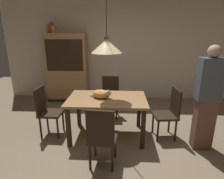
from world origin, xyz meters
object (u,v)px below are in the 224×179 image
object	(u,v)px
cat_sleeping	(102,94)
pendant_lamp	(107,46)
chair_left_side	(47,109)
chair_far_back	(110,95)
person_standing	(207,99)
chair_right_side	(169,111)
chair_near_front	(102,135)
book_brown_thick	(49,29)
book_red_tall	(51,28)
dining_table	(107,103)
book_yellow_short	(54,30)
hutch_bookcase	(68,69)

from	to	relation	value
cat_sleeping	pendant_lamp	bearing A→B (deg)	-0.24
chair_left_side	chair_far_back	bearing A→B (deg)	37.81
cat_sleeping	person_standing	world-z (taller)	person_standing
chair_right_side	pendant_lamp	xyz separation A→B (m)	(-1.13, -0.01, 1.15)
chair_left_side	cat_sleeping	bearing A→B (deg)	-0.03
chair_near_front	book_brown_thick	xyz separation A→B (m)	(-1.65, 2.80, 1.45)
chair_right_side	person_standing	xyz separation A→B (m)	(0.48, -0.31, 0.35)
chair_right_side	chair_left_side	world-z (taller)	same
person_standing	book_red_tall	bearing A→B (deg)	145.22
dining_table	chair_left_side	xyz separation A→B (m)	(-1.13, 0.00, -0.14)
chair_right_side	chair_near_front	xyz separation A→B (m)	(-1.14, -0.89, 0.00)
cat_sleeping	book_yellow_short	distance (m)	2.65
chair_left_side	book_brown_thick	world-z (taller)	book_brown_thick
chair_far_back	person_standing	xyz separation A→B (m)	(1.61, -1.18, 0.35)
chair_left_side	book_red_tall	size ratio (longest dim) A/B	3.32
chair_left_side	person_standing	distance (m)	2.78
dining_table	person_standing	size ratio (longest dim) A/B	0.82
chair_right_side	pendant_lamp	world-z (taller)	pendant_lamp
book_brown_thick	person_standing	world-z (taller)	book_brown_thick
chair_far_back	hutch_bookcase	world-z (taller)	hutch_bookcase
dining_table	chair_near_front	bearing A→B (deg)	-90.48
book_brown_thick	chair_left_side	bearing A→B (deg)	-74.56
pendant_lamp	person_standing	distance (m)	1.82
cat_sleeping	hutch_bookcase	world-z (taller)	hutch_bookcase
cat_sleeping	pendant_lamp	size ratio (longest dim) A/B	0.31
chair_near_front	hutch_bookcase	world-z (taller)	hutch_bookcase
chair_near_front	cat_sleeping	world-z (taller)	chair_near_front
book_brown_thick	book_red_tall	xyz separation A→B (m)	(0.07, 0.00, 0.03)
book_red_tall	person_standing	bearing A→B (deg)	-34.78
book_brown_thick	chair_far_back	bearing A→B (deg)	-32.09
chair_right_side	chair_left_side	size ratio (longest dim) A/B	1.00
cat_sleeping	book_yellow_short	size ratio (longest dim) A/B	2.04
chair_left_side	hutch_bookcase	world-z (taller)	hutch_bookcase
chair_near_front	book_yellow_short	size ratio (longest dim) A/B	4.65
chair_right_side	book_red_tall	bearing A→B (deg)	144.91
dining_table	hutch_bookcase	xyz separation A→B (m)	(-1.24, 1.92, 0.24)
chair_near_front	hutch_bookcase	xyz separation A→B (m)	(-1.23, 2.80, 0.38)
chair_right_side	hutch_bookcase	world-z (taller)	hutch_bookcase
chair_near_front	cat_sleeping	bearing A→B (deg)	95.47
book_yellow_short	dining_table	bearing A→B (deg)	-51.37
hutch_bookcase	book_brown_thick	world-z (taller)	book_brown_thick
dining_table	hutch_bookcase	world-z (taller)	hutch_bookcase
chair_near_front	hutch_bookcase	distance (m)	3.08
cat_sleeping	hutch_bookcase	size ratio (longest dim) A/B	0.22
dining_table	book_red_tall	distance (m)	2.83
cat_sleeping	book_red_tall	size ratio (longest dim) A/B	1.45
chair_far_back	chair_right_side	distance (m)	1.42
hutch_bookcase	book_red_tall	bearing A→B (deg)	179.76
book_red_tall	dining_table	bearing A→B (deg)	-50.34
chair_left_side	hutch_bookcase	bearing A→B (deg)	93.35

